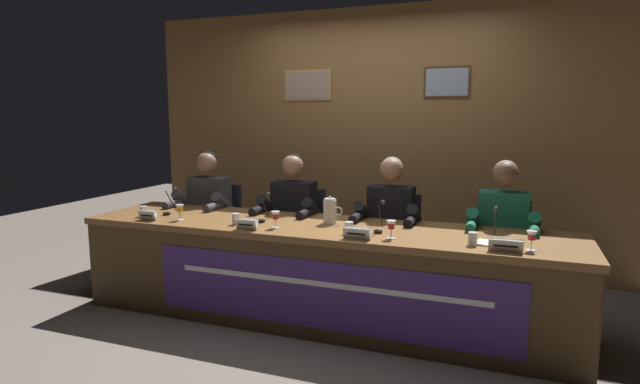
% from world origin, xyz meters
% --- Properties ---
extents(ground_plane, '(12.00, 12.00, 0.00)m').
position_xyz_m(ground_plane, '(0.00, 0.00, 0.00)').
color(ground_plane, '#70665B').
extents(wall_back_panelled, '(4.93, 0.14, 2.60)m').
position_xyz_m(wall_back_panelled, '(-0.00, 1.57, 1.30)').
color(wall_back_panelled, brown).
rests_on(wall_back_panelled, ground_plane).
extents(conference_table, '(3.73, 0.86, 0.73)m').
position_xyz_m(conference_table, '(0.01, -0.12, 0.51)').
color(conference_table, brown).
rests_on(conference_table, ground_plane).
extents(chair_far_left, '(0.44, 0.44, 0.89)m').
position_xyz_m(chair_far_left, '(-1.29, 0.61, 0.43)').
color(chair_far_left, black).
rests_on(chair_far_left, ground_plane).
extents(panelist_far_left, '(0.51, 0.48, 1.22)m').
position_xyz_m(panelist_far_left, '(-1.29, 0.41, 0.70)').
color(panelist_far_left, black).
rests_on(panelist_far_left, ground_plane).
extents(nameplate_far_left, '(0.15, 0.06, 0.08)m').
position_xyz_m(nameplate_far_left, '(-1.32, -0.31, 0.77)').
color(nameplate_far_left, white).
rests_on(nameplate_far_left, conference_table).
extents(juice_glass_far_left, '(0.06, 0.06, 0.12)m').
position_xyz_m(juice_glass_far_left, '(-1.09, -0.23, 0.81)').
color(juice_glass_far_left, white).
rests_on(juice_glass_far_left, conference_table).
extents(water_cup_far_left, '(0.06, 0.06, 0.08)m').
position_xyz_m(water_cup_far_left, '(-1.45, -0.21, 0.77)').
color(water_cup_far_left, silver).
rests_on(water_cup_far_left, conference_table).
extents(microphone_far_left, '(0.06, 0.17, 0.22)m').
position_xyz_m(microphone_far_left, '(-1.32, -0.05, 0.80)').
color(microphone_far_left, black).
rests_on(microphone_far_left, conference_table).
extents(chair_center_left, '(0.44, 0.44, 0.89)m').
position_xyz_m(chair_center_left, '(-0.43, 0.61, 0.43)').
color(chair_center_left, black).
rests_on(chair_center_left, ground_plane).
extents(panelist_center_left, '(0.51, 0.48, 1.22)m').
position_xyz_m(panelist_center_left, '(-0.43, 0.41, 0.70)').
color(panelist_center_left, black).
rests_on(panelist_center_left, ground_plane).
extents(nameplate_center_left, '(0.16, 0.06, 0.08)m').
position_xyz_m(nameplate_center_left, '(-0.43, -0.34, 0.77)').
color(nameplate_center_left, white).
rests_on(nameplate_center_left, conference_table).
extents(juice_glass_center_left, '(0.06, 0.06, 0.12)m').
position_xyz_m(juice_glass_center_left, '(-0.27, -0.22, 0.81)').
color(juice_glass_center_left, white).
rests_on(juice_glass_center_left, conference_table).
extents(water_cup_center_left, '(0.06, 0.06, 0.08)m').
position_xyz_m(water_cup_center_left, '(-0.60, -0.21, 0.77)').
color(water_cup_center_left, silver).
rests_on(water_cup_center_left, conference_table).
extents(microphone_center_left, '(0.06, 0.17, 0.22)m').
position_xyz_m(microphone_center_left, '(-0.46, -0.03, 0.80)').
color(microphone_center_left, black).
rests_on(microphone_center_left, conference_table).
extents(chair_center_right, '(0.44, 0.44, 0.89)m').
position_xyz_m(chair_center_right, '(0.43, 0.61, 0.43)').
color(chair_center_right, black).
rests_on(chair_center_right, ground_plane).
extents(panelist_center_right, '(0.51, 0.48, 1.22)m').
position_xyz_m(panelist_center_right, '(0.43, 0.41, 0.70)').
color(panelist_center_right, black).
rests_on(panelist_center_right, ground_plane).
extents(nameplate_center_right, '(0.18, 0.06, 0.08)m').
position_xyz_m(nameplate_center_right, '(0.39, -0.33, 0.77)').
color(nameplate_center_right, white).
rests_on(nameplate_center_right, conference_table).
extents(juice_glass_center_right, '(0.06, 0.06, 0.12)m').
position_xyz_m(juice_glass_center_right, '(0.60, -0.24, 0.81)').
color(juice_glass_center_right, white).
rests_on(juice_glass_center_right, conference_table).
extents(water_cup_center_right, '(0.06, 0.06, 0.08)m').
position_xyz_m(water_cup_center_right, '(0.29, -0.20, 0.77)').
color(water_cup_center_right, silver).
rests_on(water_cup_center_right, conference_table).
extents(microphone_center_right, '(0.06, 0.17, 0.22)m').
position_xyz_m(microphone_center_right, '(0.48, -0.07, 0.80)').
color(microphone_center_right, black).
rests_on(microphone_center_right, conference_table).
extents(chair_far_right, '(0.44, 0.44, 0.89)m').
position_xyz_m(chair_far_right, '(1.29, 0.61, 0.43)').
color(chair_far_right, black).
rests_on(chair_far_right, ground_plane).
extents(panelist_far_right, '(0.51, 0.48, 1.22)m').
position_xyz_m(panelist_far_right, '(1.29, 0.41, 0.70)').
color(panelist_far_right, black).
rests_on(panelist_far_right, ground_plane).
extents(nameplate_far_right, '(0.20, 0.06, 0.08)m').
position_xyz_m(nameplate_far_right, '(1.32, -0.32, 0.77)').
color(nameplate_far_right, white).
rests_on(nameplate_far_right, conference_table).
extents(juice_glass_far_right, '(0.06, 0.06, 0.12)m').
position_xyz_m(juice_glass_far_right, '(1.46, -0.23, 0.81)').
color(juice_glass_far_right, white).
rests_on(juice_glass_far_right, conference_table).
extents(water_cup_far_right, '(0.06, 0.06, 0.08)m').
position_xyz_m(water_cup_far_right, '(1.12, -0.23, 0.77)').
color(water_cup_far_right, silver).
rests_on(water_cup_far_right, conference_table).
extents(microphone_far_right, '(0.06, 0.17, 0.22)m').
position_xyz_m(microphone_far_right, '(1.24, -0.05, 0.80)').
color(microphone_far_right, black).
rests_on(microphone_far_right, conference_table).
extents(water_pitcher_central, '(0.15, 0.10, 0.21)m').
position_xyz_m(water_pitcher_central, '(0.05, 0.08, 0.82)').
color(water_pitcher_central, silver).
rests_on(water_pitcher_central, conference_table).
extents(document_stack_far_right, '(0.24, 0.20, 0.01)m').
position_xyz_m(document_stack_far_right, '(1.24, -0.17, 0.73)').
color(document_stack_far_right, white).
rests_on(document_stack_far_right, conference_table).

